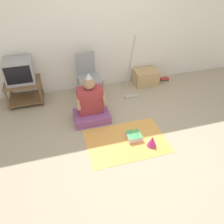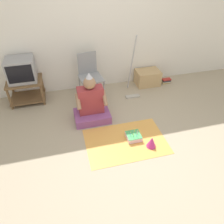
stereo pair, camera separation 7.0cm
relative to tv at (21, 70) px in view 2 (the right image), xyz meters
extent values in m
plane|color=tan|center=(1.55, -1.75, -0.65)|extent=(16.00, 16.00, 0.00)
cube|color=white|center=(1.55, 0.26, 0.62)|extent=(6.40, 0.06, 2.55)
cube|color=brown|center=(0.00, -0.01, -0.22)|extent=(0.63, 0.48, 0.03)
cube|color=brown|center=(0.00, -0.01, -0.57)|extent=(0.63, 0.48, 0.02)
cylinder|color=brown|center=(-0.28, -0.22, -0.43)|extent=(0.04, 0.04, 0.44)
cylinder|color=brown|center=(0.28, -0.22, -0.43)|extent=(0.04, 0.04, 0.44)
cylinder|color=brown|center=(-0.28, 0.20, -0.43)|extent=(0.04, 0.04, 0.44)
cylinder|color=brown|center=(0.28, 0.20, -0.43)|extent=(0.04, 0.04, 0.44)
cube|color=#99999E|center=(0.00, 0.00, 0.00)|extent=(0.48, 0.41, 0.41)
cube|color=black|center=(0.00, -0.20, 0.01)|extent=(0.42, 0.01, 0.31)
cube|color=gray|center=(1.21, -0.20, -0.22)|extent=(0.46, 0.47, 0.02)
cube|color=gray|center=(1.18, 0.00, -0.01)|extent=(0.36, 0.06, 0.43)
cylinder|color=gray|center=(1.05, -0.41, -0.44)|extent=(0.02, 0.02, 0.43)
cylinder|color=gray|center=(1.41, -0.37, -0.44)|extent=(0.02, 0.02, 0.43)
cylinder|color=gray|center=(1.00, -0.03, -0.44)|extent=(0.02, 0.02, 0.43)
cylinder|color=gray|center=(1.37, 0.01, -0.44)|extent=(0.02, 0.02, 0.43)
cube|color=tan|center=(2.45, 0.02, -0.49)|extent=(0.49, 0.36, 0.31)
cube|color=#B2ADA3|center=(1.98, -0.39, -0.64)|extent=(0.28, 0.09, 0.03)
cylinder|color=#B7B7BC|center=(1.98, -0.23, -0.03)|extent=(0.03, 0.35, 1.20)
cube|color=#A88933|center=(2.87, -0.03, -0.64)|extent=(0.15, 0.11, 0.02)
cube|color=beige|center=(2.87, -0.03, -0.62)|extent=(0.19, 0.12, 0.02)
cube|color=#333338|center=(2.88, -0.03, -0.60)|extent=(0.17, 0.12, 0.03)
cube|color=#B72D28|center=(2.88, -0.03, -0.57)|extent=(0.19, 0.10, 0.02)
cube|color=#8C4C8C|center=(1.08, -0.88, -0.58)|extent=(0.60, 0.43, 0.14)
cube|color=#993338|center=(1.08, -0.84, -0.28)|extent=(0.41, 0.19, 0.47)
sphere|color=#9E7556|center=(1.08, -0.84, 0.05)|extent=(0.20, 0.20, 0.20)
cone|color=silver|center=(1.08, -0.84, 0.17)|extent=(0.11, 0.11, 0.09)
cylinder|color=#9E7556|center=(0.87, -0.94, -0.20)|extent=(0.06, 0.25, 0.20)
cylinder|color=#9E7556|center=(1.30, -0.94, -0.20)|extent=(0.06, 0.25, 0.20)
cube|color=#EFA84C|center=(1.48, -1.54, -0.65)|extent=(1.23, 0.83, 0.01)
cube|color=silver|center=(1.62, -1.52, -0.61)|extent=(0.22, 0.22, 0.07)
cube|color=#4CB266|center=(1.62, -1.52, -0.57)|extent=(0.22, 0.22, 0.01)
cylinder|color=#E58CCC|center=(1.68, -1.51, -0.54)|extent=(0.01, 0.01, 0.07)
sphere|color=#FFCC4C|center=(1.68, -1.51, -0.50)|extent=(0.01, 0.01, 0.01)
cylinder|color=yellow|center=(1.65, -1.46, -0.54)|extent=(0.01, 0.01, 0.07)
sphere|color=#FFCC4C|center=(1.65, -1.46, -0.50)|extent=(0.01, 0.01, 0.01)
cylinder|color=#66C666|center=(1.59, -1.46, -0.54)|extent=(0.01, 0.01, 0.07)
sphere|color=#FFCC4C|center=(1.59, -1.46, -0.50)|extent=(0.01, 0.01, 0.01)
cylinder|color=#4C7FE5|center=(1.56, -1.52, -0.54)|extent=(0.01, 0.01, 0.07)
sphere|color=#FFCC4C|center=(1.56, -1.52, -0.50)|extent=(0.01, 0.01, 0.01)
cylinder|color=#66C666|center=(1.59, -1.57, -0.54)|extent=(0.01, 0.01, 0.07)
sphere|color=#FFCC4C|center=(1.59, -1.57, -0.50)|extent=(0.01, 0.01, 0.01)
cylinder|color=#4C7FE5|center=(1.65, -1.57, -0.54)|extent=(0.01, 0.01, 0.07)
sphere|color=#FFCC4C|center=(1.65, -1.57, -0.50)|extent=(0.01, 0.01, 0.01)
cone|color=#CC338C|center=(1.82, -1.74, -0.56)|extent=(0.14, 0.14, 0.17)
camera|label=1|loc=(0.61, -3.79, 1.75)|focal=35.00mm
camera|label=2|loc=(0.68, -3.80, 1.75)|focal=35.00mm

